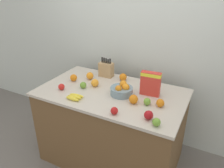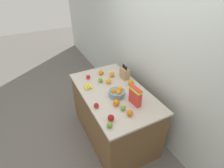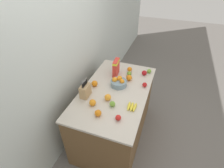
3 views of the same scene
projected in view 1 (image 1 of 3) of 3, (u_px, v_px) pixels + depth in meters
name	position (u px, v px, depth m)	size (l,w,h in m)	color
ground_plane	(112.00, 156.00, 2.76)	(14.00, 14.00, 0.00)	slate
wall_back	(136.00, 43.00, 2.74)	(9.00, 0.06, 2.60)	silver
counter	(111.00, 126.00, 2.56)	(1.57, 0.92, 0.93)	brown
knife_block	(106.00, 69.00, 2.69)	(0.17, 0.10, 0.29)	tan
cereal_box	(151.00, 83.00, 2.23)	(0.21, 0.08, 0.25)	red
fruit_bowl	(122.00, 90.00, 2.28)	(0.24, 0.24, 0.13)	gray
banana_bunch	(75.00, 97.00, 2.21)	(0.17, 0.12, 0.04)	yellow
apple_middle	(147.00, 102.00, 2.10)	(0.07, 0.07, 0.07)	#6B9E33
apple_leftmost	(114.00, 111.00, 1.95)	(0.07, 0.07, 0.07)	red
apple_by_knife_block	(83.00, 85.00, 2.42)	(0.07, 0.07, 0.07)	#6B9E33
apple_rightmost	(61.00, 87.00, 2.38)	(0.07, 0.07, 0.07)	red
apple_near_bananas	(149.00, 115.00, 1.88)	(0.08, 0.08, 0.08)	#A31419
apple_rear	(156.00, 122.00, 1.79)	(0.07, 0.07, 0.07)	#6B9E33
orange_front_center	(123.00, 77.00, 2.59)	(0.09, 0.09, 0.09)	orange
orange_by_cereal	(160.00, 103.00, 2.06)	(0.08, 0.08, 0.08)	orange
orange_mid_left	(95.00, 83.00, 2.45)	(0.09, 0.09, 0.09)	orange
orange_front_left	(74.00, 78.00, 2.59)	(0.08, 0.08, 0.08)	orange
orange_front_right	(134.00, 99.00, 2.12)	(0.09, 0.09, 0.09)	orange
orange_mid_right	(90.00, 76.00, 2.64)	(0.09, 0.09, 0.09)	orange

